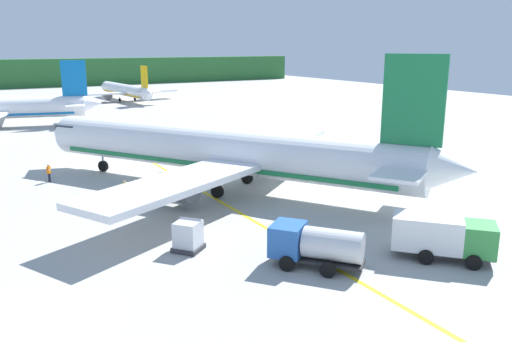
% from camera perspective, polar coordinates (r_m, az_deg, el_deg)
% --- Properties ---
extents(airliner_foreground, '(31.44, 36.97, 11.90)m').
position_cam_1_polar(airliner_foreground, '(45.42, -3.61, 2.14)').
color(airliner_foreground, white).
rests_on(airliner_foreground, ground).
extents(airliner_far_taxiway, '(23.94, 28.89, 8.24)m').
position_cam_1_polar(airliner_far_taxiway, '(123.06, -14.13, 8.59)').
color(airliner_far_taxiway, white).
rests_on(airliner_far_taxiway, ground).
extents(service_truck_baggage, '(5.56, 5.76, 2.60)m').
position_cam_1_polar(service_truck_baggage, '(32.88, 19.82, -6.70)').
color(service_truck_baggage, '#338C3F').
rests_on(service_truck_baggage, ground).
extents(service_truck_catering, '(4.87, 5.34, 2.40)m').
position_cam_1_polar(service_truck_catering, '(30.13, 6.46, -8.00)').
color(service_truck_catering, '#2659A5').
rests_on(service_truck_catering, ground).
extents(cargo_container_near, '(2.34, 2.34, 2.00)m').
position_cam_1_polar(cargo_container_near, '(32.68, -7.47, -7.09)').
color(cargo_container_near, '#333338').
rests_on(cargo_container_near, ground).
extents(crew_marshaller, '(0.45, 0.53, 1.71)m').
position_cam_1_polar(crew_marshaller, '(51.91, -21.85, -0.06)').
color(crew_marshaller, '#191E33').
rests_on(crew_marshaller, ground).
extents(crew_loader_left, '(0.57, 0.41, 1.65)m').
position_cam_1_polar(crew_loader_left, '(44.04, -14.24, -1.88)').
color(crew_loader_left, '#191E33').
rests_on(crew_loader_left, ground).
extents(apron_guide_line, '(0.30, 60.00, 0.01)m').
position_cam_1_polar(apron_guide_line, '(41.50, -3.21, -3.81)').
color(apron_guide_line, yellow).
rests_on(apron_guide_line, ground).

